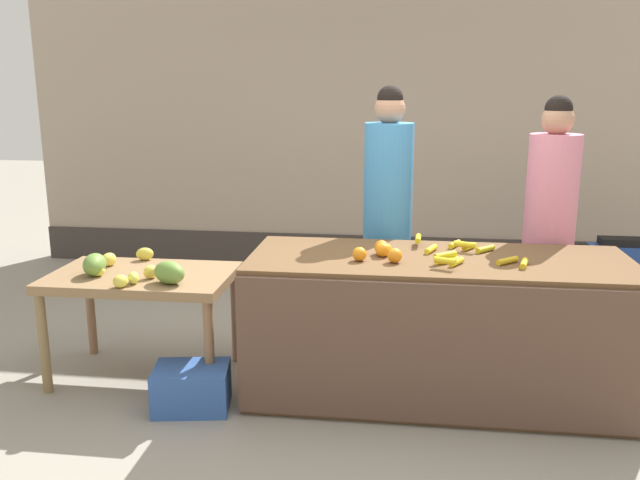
# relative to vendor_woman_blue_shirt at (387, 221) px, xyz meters

# --- Properties ---
(ground_plane) EXTENTS (24.00, 24.00, 0.00)m
(ground_plane) POSITION_rel_vendor_woman_blue_shirt_xyz_m (-0.02, -0.68, -0.96)
(ground_plane) COLOR gray
(market_wall_back) EXTENTS (7.57, 0.23, 3.32)m
(market_wall_back) POSITION_rel_vendor_woman_blue_shirt_xyz_m (-0.02, 2.24, 0.67)
(market_wall_back) COLOR tan
(market_wall_back) RESTS_ON ground
(fruit_stall_counter) EXTENTS (2.29, 0.90, 0.88)m
(fruit_stall_counter) POSITION_rel_vendor_woman_blue_shirt_xyz_m (0.33, -0.70, -0.52)
(fruit_stall_counter) COLOR brown
(fruit_stall_counter) RESTS_ON ground
(side_table_wooden) EXTENTS (1.16, 0.72, 0.71)m
(side_table_wooden) POSITION_rel_vendor_woman_blue_shirt_xyz_m (-1.55, -0.68, -0.33)
(side_table_wooden) COLOR olive
(side_table_wooden) RESTS_ON ground
(banana_bunch_pile) EXTENTS (0.65, 0.66, 0.07)m
(banana_bunch_pile) POSITION_rel_vendor_woman_blue_shirt_xyz_m (0.47, -0.66, -0.05)
(banana_bunch_pile) COLOR yellow
(banana_bunch_pile) RESTS_ON fruit_stall_counter
(orange_pile) EXTENTS (0.29, 0.28, 0.09)m
(orange_pile) POSITION_rel_vendor_woman_blue_shirt_xyz_m (-0.01, -0.75, -0.03)
(orange_pile) COLOR orange
(orange_pile) RESTS_ON fruit_stall_counter
(mango_papaya_pile) EXTENTS (0.76, 0.74, 0.14)m
(mango_papaya_pile) POSITION_rel_vendor_woman_blue_shirt_xyz_m (-1.59, -0.79, -0.18)
(mango_papaya_pile) COLOR #D8DB4A
(mango_papaya_pile) RESTS_ON side_table_wooden
(vendor_woman_blue_shirt) EXTENTS (0.34, 0.34, 1.89)m
(vendor_woman_blue_shirt) POSITION_rel_vendor_woman_blue_shirt_xyz_m (0.00, 0.00, 0.00)
(vendor_woman_blue_shirt) COLOR #33333D
(vendor_woman_blue_shirt) RESTS_ON ground
(vendor_woman_pink_shirt) EXTENTS (0.34, 0.34, 1.83)m
(vendor_woman_pink_shirt) POSITION_rel_vendor_woman_blue_shirt_xyz_m (1.10, -0.04, -0.03)
(vendor_woman_pink_shirt) COLOR #33333D
(vendor_woman_pink_shirt) RESTS_ON ground
(parked_motorcycle) EXTENTS (1.60, 0.18, 0.88)m
(parked_motorcycle) POSITION_rel_vendor_woman_blue_shirt_xyz_m (2.00, 0.79, -0.56)
(parked_motorcycle) COLOR black
(parked_motorcycle) RESTS_ON ground
(produce_crate) EXTENTS (0.49, 0.39, 0.26)m
(produce_crate) POSITION_rel_vendor_woman_blue_shirt_xyz_m (-1.11, -1.09, -0.83)
(produce_crate) COLOR #3359A5
(produce_crate) RESTS_ON ground
(produce_sack) EXTENTS (0.45, 0.46, 0.54)m
(produce_sack) POSITION_rel_vendor_woman_blue_shirt_xyz_m (-0.72, -0.01, -0.68)
(produce_sack) COLOR tan
(produce_sack) RESTS_ON ground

